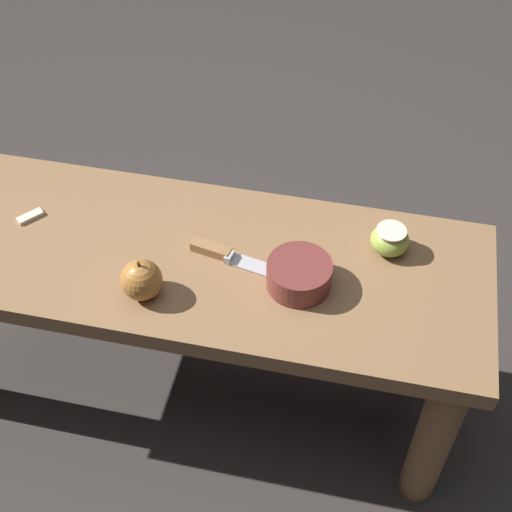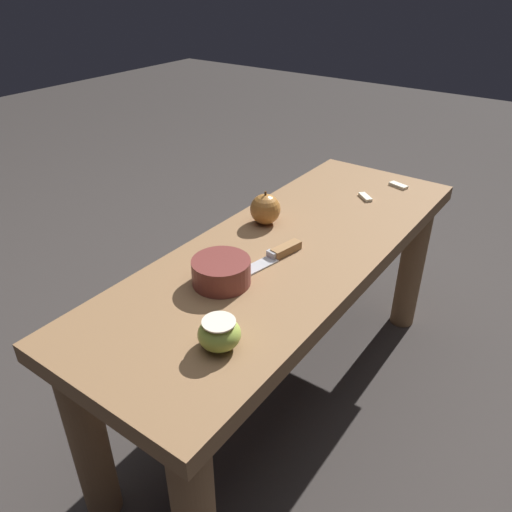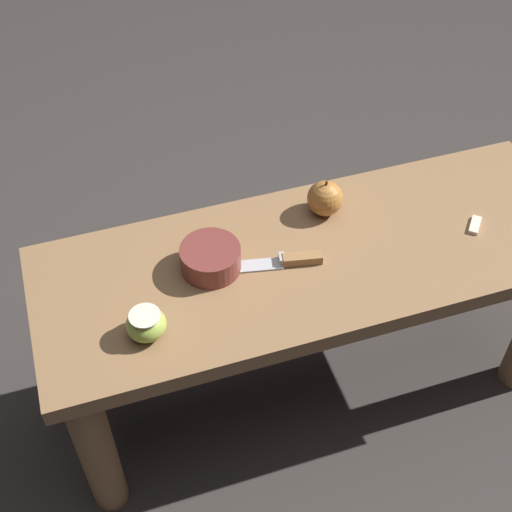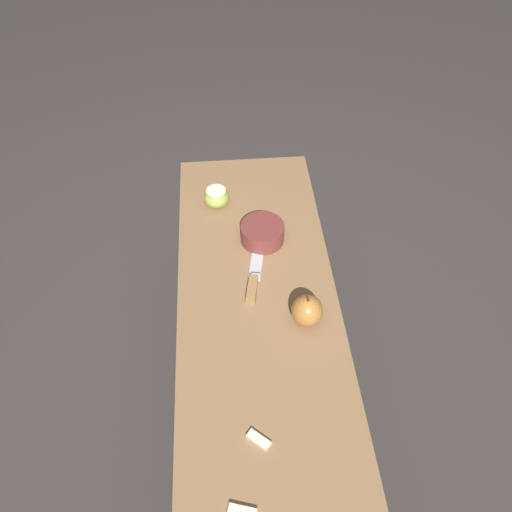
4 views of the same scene
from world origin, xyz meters
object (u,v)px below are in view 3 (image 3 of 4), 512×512
object	(u,v)px
bowl	(211,258)
knife	(286,261)
apple_cut	(146,324)
wooden_bench	(313,288)
apple_whole	(325,198)

from	to	relation	value
bowl	knife	bearing A→B (deg)	166.08
knife	apple_cut	distance (m)	0.31
wooden_bench	knife	distance (m)	0.13
apple_whole	apple_cut	distance (m)	0.48
wooden_bench	bowl	xyz separation A→B (m)	(0.21, -0.03, 0.13)
wooden_bench	apple_whole	size ratio (longest dim) A/B	13.32
bowl	wooden_bench	bearing A→B (deg)	171.93
knife	apple_whole	bearing A→B (deg)	-126.53
wooden_bench	bowl	size ratio (longest dim) A/B	9.51
knife	apple_cut	world-z (taller)	apple_cut
knife	bowl	world-z (taller)	bowl
wooden_bench	bowl	world-z (taller)	bowl
apple_cut	apple_whole	bearing A→B (deg)	-154.64
apple_cut	bowl	size ratio (longest dim) A/B	0.62
wooden_bench	apple_whole	distance (m)	0.19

